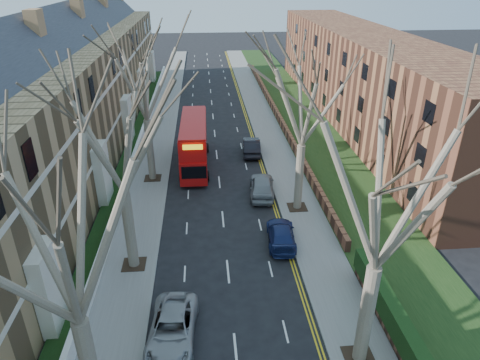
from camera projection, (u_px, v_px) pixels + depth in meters
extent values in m
cube|color=slate|center=(160.00, 134.00, 46.70)|extent=(3.00, 102.00, 0.12)
cube|color=slate|center=(268.00, 131.00, 47.63)|extent=(3.00, 102.00, 0.12)
cube|color=olive|center=(56.00, 116.00, 36.76)|extent=(9.00, 78.00, 10.00)
cube|color=#2A2C34|center=(41.00, 43.00, 34.08)|extent=(4.67, 78.00, 4.67)
cube|color=silver|center=(111.00, 131.00, 37.78)|extent=(0.12, 78.00, 0.35)
cube|color=silver|center=(105.00, 92.00, 36.21)|extent=(0.12, 78.00, 0.35)
cube|color=brown|center=(362.00, 77.00, 49.88)|extent=(8.00, 54.00, 10.00)
cube|color=brown|center=(278.00, 115.00, 51.10)|extent=(0.35, 54.00, 0.90)
cube|color=white|center=(134.00, 160.00, 39.20)|extent=(0.30, 78.00, 1.00)
cube|color=black|center=(308.00, 129.00, 47.94)|extent=(6.00, 102.00, 0.06)
cylinder|color=brown|center=(129.00, 230.00, 25.07)|extent=(0.64, 0.64, 5.07)
cube|color=#2D2116|center=(134.00, 264.00, 26.20)|extent=(1.40, 1.40, 0.05)
cylinder|color=brown|center=(150.00, 150.00, 35.72)|extent=(0.60, 0.60, 5.25)
cube|color=#2D2116|center=(153.00, 178.00, 36.89)|extent=(1.40, 1.40, 0.05)
cylinder|color=brown|center=(366.00, 315.00, 18.78)|extent=(0.64, 0.64, 5.25)
cube|color=#2D2116|center=(359.00, 357.00, 19.95)|extent=(1.40, 1.40, 0.05)
cylinder|color=brown|center=(299.00, 177.00, 31.30)|extent=(0.60, 0.60, 5.07)
cube|color=#2D2116|center=(297.00, 207.00, 32.43)|extent=(1.40, 1.40, 0.05)
cube|color=#B70D0D|center=(195.00, 152.00, 38.97)|extent=(2.37, 9.94, 1.98)
cube|color=#B70D0D|center=(194.00, 132.00, 38.13)|extent=(2.36, 9.44, 1.80)
cube|color=black|center=(194.00, 148.00, 38.79)|extent=(2.38, 9.14, 0.81)
cube|color=black|center=(194.00, 131.00, 38.09)|extent=(2.38, 8.95, 0.81)
imported|color=#95979A|center=(172.00, 329.00, 20.83)|extent=(2.61, 5.01, 1.35)
imported|color=navy|center=(281.00, 234.00, 28.24)|extent=(2.16, 4.52, 1.27)
imported|color=gray|center=(262.00, 186.00, 34.13)|extent=(2.42, 4.90, 1.61)
imported|color=black|center=(251.00, 146.00, 41.79)|extent=(1.93, 4.72, 1.52)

